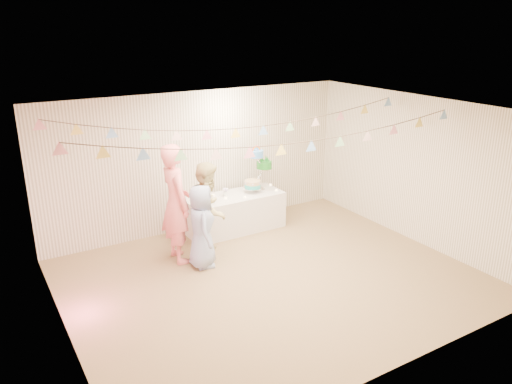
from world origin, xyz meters
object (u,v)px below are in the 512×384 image
cake_stand (258,166)px  person_adult_a (176,203)px  person_child (202,226)px  table (235,213)px  person_adult_b (209,210)px

cake_stand → person_adult_a: size_ratio=0.42×
cake_stand → person_child: (-1.71, -1.07, -0.48)m
table → person_adult_b: 1.22m
person_adult_b → cake_stand: bearing=-23.1°
cake_stand → person_adult_b: bearing=-152.0°
person_adult_a → person_adult_b: (0.53, -0.11, -0.18)m
cake_stand → person_adult_b: size_ratio=0.51×
cake_stand → person_child: cake_stand is taller
table → person_adult_a: (-1.40, -0.60, 0.64)m
person_adult_a → person_adult_b: size_ratio=1.22×
cake_stand → person_adult_b: person_adult_b is taller
table → cake_stand: cake_stand is taller
cake_stand → person_child: 2.07m
person_adult_a → person_child: bearing=-148.1°
cake_stand → person_adult_a: bearing=-161.6°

